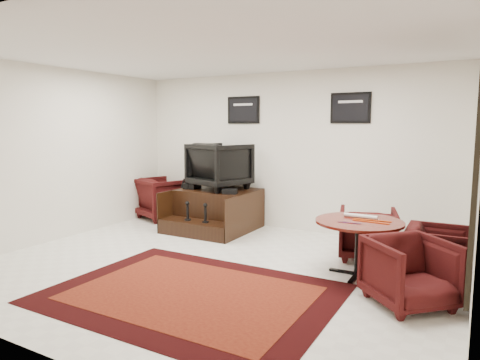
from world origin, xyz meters
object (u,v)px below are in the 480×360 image
at_px(meeting_table, 359,227).
at_px(table_chair_corner, 410,269).
at_px(armchair_side, 163,196).
at_px(table_chair_back, 368,231).
at_px(shine_chair, 220,164).
at_px(shine_podium, 216,211).
at_px(table_chair_window, 438,251).

xyz_separation_m(meeting_table, table_chair_corner, (0.69, -0.66, -0.22)).
xyz_separation_m(armchair_side, table_chair_back, (4.20, -0.65, -0.06)).
xyz_separation_m(shine_chair, meeting_table, (2.86, -1.34, -0.56)).
relative_size(shine_podium, table_chair_back, 1.81).
relative_size(shine_chair, meeting_table, 0.87).
bearing_deg(table_chair_window, meeting_table, 107.31).
bearing_deg(meeting_table, shine_chair, 154.87).
bearing_deg(armchair_side, table_chair_back, -167.77).
height_order(shine_chair, table_chair_window, shine_chair).
xyz_separation_m(armchair_side, meeting_table, (4.27, -1.42, 0.16)).
bearing_deg(armchair_side, table_chair_corner, 178.36).
distance_m(armchair_side, table_chair_back, 4.25).
distance_m(meeting_table, table_chair_window, 0.97).
height_order(armchair_side, meeting_table, armchair_side).
height_order(armchair_side, table_chair_corner, armchair_side).
relative_size(meeting_table, table_chair_back, 1.36).
height_order(shine_podium, table_chair_corner, table_chair_corner).
xyz_separation_m(shine_podium, table_chair_corner, (3.56, -1.86, 0.07)).
bearing_deg(table_chair_back, armchair_side, -23.17).
distance_m(shine_chair, meeting_table, 3.21).
xyz_separation_m(shine_podium, table_chair_back, (2.80, -0.43, 0.06)).
height_order(meeting_table, table_chair_back, table_chair_back).
height_order(armchair_side, table_chair_back, armchair_side).
distance_m(armchair_side, table_chair_corner, 5.38).
height_order(shine_podium, shine_chair, shine_chair).
distance_m(shine_chair, table_chair_window, 3.98).
bearing_deg(meeting_table, table_chair_window, 18.56).
relative_size(armchair_side, table_chair_corner, 1.16).
distance_m(table_chair_back, table_chair_window, 1.06).
bearing_deg(table_chair_corner, table_chair_back, 73.76).
height_order(shine_podium, table_chair_window, table_chair_window).
bearing_deg(table_chair_corner, table_chair_window, 34.36).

